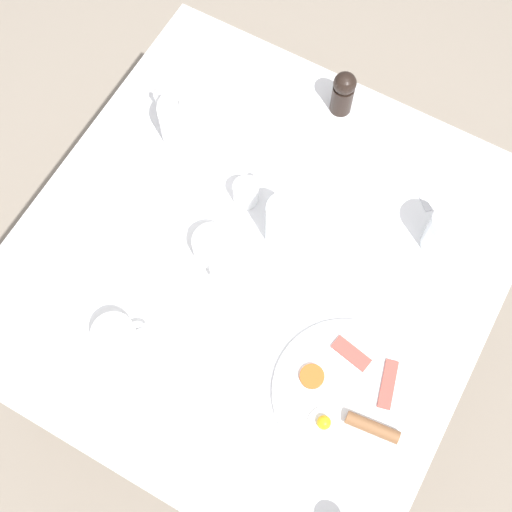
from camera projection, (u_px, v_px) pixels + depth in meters
ground_plane at (256, 347)px, 2.16m from camera, size 8.00×8.00×0.00m
table at (256, 271)px, 1.56m from camera, size 1.00×0.98×0.72m
breakfast_plate at (349, 395)px, 1.38m from camera, size 0.30×0.30×0.04m
teapot_near at (185, 120)px, 1.55m from camera, size 0.11×0.20×0.13m
teacup_with_saucer_left at (116, 337)px, 1.40m from camera, size 0.15×0.15×0.06m
teacup_with_saucer_right at (213, 248)px, 1.47m from camera, size 0.15×0.15×0.06m
water_glass_tall at (284, 223)px, 1.45m from camera, size 0.08×0.08×0.13m
water_glass_short at (445, 232)px, 1.45m from camera, size 0.08×0.08×0.12m
creamer_jug at (246, 192)px, 1.52m from camera, size 0.08×0.05×0.06m
pepper_grinder at (343, 92)px, 1.57m from camera, size 0.05×0.05×0.12m
napkin_folded at (284, 111)px, 1.63m from camera, size 0.15×0.14×0.01m
fork_by_plate at (110, 212)px, 1.53m from camera, size 0.15×0.11×0.00m
knife_by_plate at (409, 167)px, 1.57m from camera, size 0.16×0.17×0.00m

